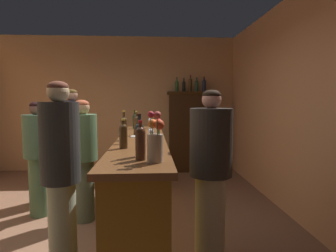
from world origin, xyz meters
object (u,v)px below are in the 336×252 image
object	(u,v)px
wine_glass_spare	(122,135)
display_bottle_left	(177,86)
wine_bottle_pinot	(136,125)
display_bottle_midleft	(184,86)
wine_glass_rear	(156,128)
patron_redhead	(83,156)
wine_bottle_malbec	(135,121)
patron_tall	(73,138)
flower_arrangement	(155,140)
display_bottle_right	(204,85)
patron_in_navy	(38,154)
wine_bottle_rose	(139,138)
display_bottle_midright	(197,85)
bartender	(211,170)
bar_counter	(142,183)
display_cabinet	(190,130)
patron_by_cabinet	(61,174)
display_bottle_center	(190,84)
wine_glass_mid	(150,121)
wine_glass_front	(151,133)
wine_bottle_chardonnay	(140,142)
cheese_plate	(137,136)
wine_bottle_merlot	(123,135)

from	to	relation	value
wine_glass_spare	display_bottle_left	xyz separation A→B (m)	(0.84, 3.07, 0.66)
wine_bottle_pinot	display_bottle_midleft	distance (m)	2.58
wine_glass_rear	wine_glass_spare	bearing A→B (deg)	-122.46
display_bottle_midleft	patron_redhead	bearing A→B (deg)	-121.96
wine_bottle_malbec	patron_tall	bearing A→B (deg)	-177.99
flower_arrangement	wine_glass_spare	bearing A→B (deg)	110.02
display_bottle_left	patron_redhead	distance (m)	2.99
display_bottle_right	wine_glass_spare	bearing A→B (deg)	-114.75
patron_in_navy	wine_bottle_rose	bearing A→B (deg)	-35.77
display_bottle_midright	patron_tall	xyz separation A→B (m)	(-2.18, -1.50, -0.90)
wine_glass_rear	bartender	world-z (taller)	bartender
bar_counter	display_cabinet	size ratio (longest dim) A/B	1.89
wine_bottle_pinot	wine_glass_rear	world-z (taller)	wine_bottle_pinot
patron_by_cabinet	bar_counter	bearing A→B (deg)	-20.48
patron_by_cabinet	patron_tall	xyz separation A→B (m)	(-0.49, 2.20, 0.00)
wine_bottle_malbec	display_bottle_center	xyz separation A→B (m)	(1.09, 1.46, 0.65)
bar_counter	display_bottle_midleft	size ratio (longest dim) A/B	11.10
wine_glass_spare	wine_glass_mid	bearing A→B (deg)	80.06
bar_counter	wine_glass_spare	world-z (taller)	wine_glass_spare
wine_glass_spare	display_bottle_midright	world-z (taller)	display_bottle_midright
wine_glass_front	wine_bottle_chardonnay	bearing A→B (deg)	-95.73
wine_glass_rear	wine_glass_spare	distance (m)	0.66
wine_glass_mid	wine_bottle_pinot	bearing A→B (deg)	-100.83
wine_glass_spare	display_bottle_right	xyz separation A→B (m)	(1.41, 3.07, 0.68)
wine_glass_mid	patron_redhead	xyz separation A→B (m)	(-0.83, -1.01, -0.35)
bar_counter	wine_glass_front	size ratio (longest dim) A/B	20.26
cheese_plate	display_bottle_right	xyz separation A→B (m)	(1.29, 2.52, 0.76)
wine_bottle_rose	patron_tall	size ratio (longest dim) A/B	0.20
wine_glass_spare	patron_tall	size ratio (longest dim) A/B	0.08
wine_bottle_merlot	patron_in_navy	size ratio (longest dim) A/B	0.19
patron_redhead	patron_by_cabinet	size ratio (longest dim) A/B	0.91
wine_bottle_merlot	wine_glass_mid	world-z (taller)	wine_bottle_merlot
display_cabinet	patron_redhead	distance (m)	2.97
wine_glass_rear	cheese_plate	world-z (taller)	wine_glass_rear
bar_counter	display_bottle_midleft	bearing A→B (deg)	73.29
patron_in_navy	display_bottle_center	bearing A→B (deg)	56.32
patron_tall	bartender	xyz separation A→B (m)	(1.76, -1.96, -0.05)
display_bottle_midright	wine_glass_spare	bearing A→B (deg)	-112.30
wine_glass_mid	patron_redhead	distance (m)	1.35
bar_counter	patron_tall	xyz separation A→B (m)	(-1.10, 1.19, 0.39)
wine_glass_spare	patron_by_cabinet	size ratio (longest dim) A/B	0.08
wine_bottle_pinot	display_bottle_right	distance (m)	2.76
wine_bottle_chardonnay	display_bottle_left	xyz separation A→B (m)	(0.62, 3.88, 0.62)
display_bottle_midright	cheese_plate	bearing A→B (deg)	-114.30
bar_counter	wine_bottle_chardonnay	xyz separation A→B (m)	(0.03, -1.19, 0.66)
display_bottle_right	display_bottle_center	bearing A→B (deg)	180.00
wine_bottle_malbec	display_bottle_midright	xyz separation A→B (m)	(1.22, 1.46, 0.63)
display_bottle_right	bar_counter	bearing A→B (deg)	-114.64
wine_bottle_merlot	display_bottle_midright	distance (m)	3.62
wine_bottle_chardonnay	wine_glass_mid	world-z (taller)	wine_bottle_chardonnay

